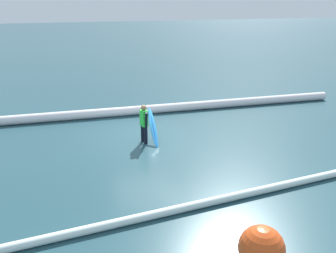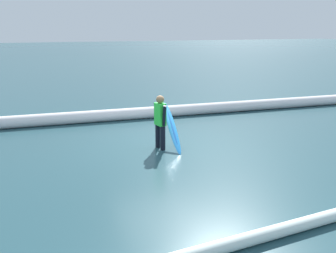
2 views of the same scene
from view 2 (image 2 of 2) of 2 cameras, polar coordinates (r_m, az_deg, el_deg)
ground_plane at (r=11.02m, az=-1.68°, el=-2.41°), size 162.27×162.27×0.00m
surfer at (r=10.21m, az=-1.20°, el=1.10°), size 0.26×0.64×1.51m
surfboard at (r=10.47m, az=0.64°, el=-0.15°), size 0.36×1.59×1.16m
wave_crest_foreground at (r=13.60m, az=-9.75°, el=1.67°), size 23.80×1.75×0.42m
wave_crest_midground at (r=7.26m, az=23.98°, el=-12.41°), size 21.24×1.61×0.22m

